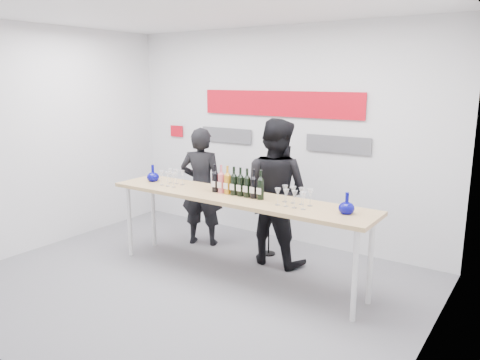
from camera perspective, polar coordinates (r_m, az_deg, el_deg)
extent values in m
plane|color=slate|center=(5.48, -6.12, -12.56)|extent=(5.00, 5.00, 0.00)
cube|color=silver|center=(6.66, 4.78, 5.40)|extent=(5.00, 0.04, 3.00)
cube|color=red|center=(6.60, 4.72, 9.26)|extent=(2.50, 0.02, 0.35)
cube|color=#59595E|center=(7.13, -1.69, 5.48)|extent=(0.90, 0.02, 0.22)
cube|color=#59595E|center=(6.26, 11.85, 4.27)|extent=(0.90, 0.02, 0.22)
cube|color=red|center=(7.75, -7.73, 5.92)|extent=(0.25, 0.02, 0.18)
cube|color=tan|center=(5.34, -0.60, -2.14)|extent=(3.29, 0.67, 0.04)
cylinder|color=silver|center=(6.30, -13.32, -4.88)|extent=(0.05, 0.05, 0.94)
cylinder|color=silver|center=(4.64, 13.83, -11.23)|extent=(0.05, 0.05, 0.94)
cylinder|color=silver|center=(6.59, -10.52, -3.99)|extent=(0.05, 0.05, 0.94)
cylinder|color=silver|center=(5.02, 15.62, -9.47)|extent=(0.05, 0.05, 0.94)
imported|color=black|center=(6.50, -4.71, -0.82)|extent=(0.70, 0.59, 1.65)
imported|color=black|center=(5.83, 4.25, -1.45)|extent=(0.89, 0.70, 1.83)
cylinder|color=black|center=(6.32, 3.49, -8.93)|extent=(0.18, 0.18, 0.02)
cylinder|color=black|center=(6.09, 3.58, -2.51)|extent=(0.02, 0.02, 1.48)
sphere|color=black|center=(5.92, 3.53, 4.56)|extent=(0.05, 0.05, 0.05)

